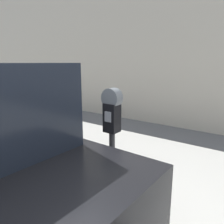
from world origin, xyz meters
name	(u,v)px	position (x,y,z in m)	size (l,w,h in m)	color
sidewalk	(152,171)	(0.00, 2.20, 0.06)	(24.00, 2.80, 0.11)	#ADAAA3
building_facade	(210,22)	(0.00, 5.17, 2.74)	(24.00, 0.30, 5.47)	beige
parking_meter	(112,125)	(0.03, 1.05, 1.11)	(0.21, 0.15, 1.41)	#2D2D30
fire_hydrant	(27,134)	(-2.08, 1.31, 0.51)	(0.23, 0.23, 0.80)	red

